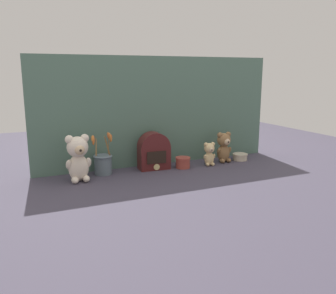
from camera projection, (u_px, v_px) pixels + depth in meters
The scene contains 9 objects.
ground_plane at pixel (169, 169), 2.35m from camera, with size 4.00×4.00×0.00m, color #3D3847.
backdrop_wall at pixel (159, 111), 2.42m from camera, with size 1.70×0.02×0.73m.
teddy_bear_large at pixel (78, 157), 2.07m from camera, with size 0.15×0.14×0.28m.
teddy_bear_medium at pixel (224, 146), 2.52m from camera, with size 0.12×0.11×0.22m.
teddy_bear_small at pixel (209, 153), 2.44m from camera, with size 0.09×0.08×0.16m.
flower_vase at pixel (103, 163), 2.23m from camera, with size 0.13×0.13×0.28m.
vintage_radio at pixel (154, 152), 2.34m from camera, with size 0.21×0.12×0.25m.
decorative_tin_tall at pixel (183, 162), 2.38m from camera, with size 0.10×0.10×0.07m.
decorative_tin_short at pixel (240, 157), 2.59m from camera, with size 0.11×0.11×0.05m.
Camera 1 is at (-0.93, -2.06, 0.63)m, focal length 38.00 mm.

